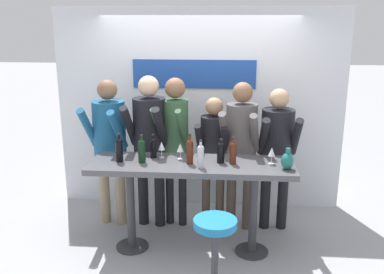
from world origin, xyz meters
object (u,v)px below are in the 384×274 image
wine_bottle_0 (119,149)px  wine_glass_1 (180,148)px  person_right (277,145)px  wine_bottle_6 (201,155)px  wine_bottle_2 (190,150)px  wine_bottle_1 (233,152)px  wine_bottle_3 (221,151)px  wine_bottle_4 (142,150)px  tasting_table (191,177)px  person_center_left (175,134)px  wine_glass_2 (162,146)px  decorative_vase (287,161)px  person_far_left (109,137)px  bar_stool (215,246)px  person_center (214,147)px  person_center_right (241,140)px  wine_glass_0 (272,152)px  wine_bottle_5 (153,147)px  person_left (150,135)px

wine_bottle_0 → wine_glass_1: (0.62, 0.12, -0.02)m
person_right → wine_bottle_6: (-0.84, -0.74, 0.09)m
wine_bottle_2 → wine_bottle_1: bearing=3.5°
wine_bottle_3 → wine_glass_1: size_ratio=1.45×
wine_bottle_4 → tasting_table: bearing=3.6°
person_center_left → wine_bottle_0: 0.81m
wine_bottle_4 → wine_glass_2: bearing=44.7°
wine_bottle_3 → decorative_vase: 0.68m
tasting_table → wine_bottle_1: bearing=-0.7°
wine_bottle_0 → wine_bottle_1: size_ratio=1.07×
person_far_left → decorative_vase: size_ratio=8.12×
bar_stool → wine_glass_2: wine_glass_2 is taller
person_center_left → wine_bottle_1: size_ratio=6.35×
wine_bottle_0 → wine_bottle_4: (0.24, -0.01, -0.00)m
bar_stool → wine_bottle_1: (0.16, 0.80, 0.63)m
tasting_table → person_far_left: bearing=150.6°
person_center → person_center_right: bearing=-6.9°
wine_bottle_2 → wine_bottle_4: wine_bottle_2 is taller
person_right → person_far_left: bearing=178.1°
wine_bottle_1 → wine_bottle_4: size_ratio=0.96×
wine_bottle_2 → wine_glass_0: wine_bottle_2 is taller
person_right → wine_bottle_1: 0.79m
wine_bottle_1 → wine_glass_0: 0.40m
person_center → wine_bottle_5: size_ratio=6.10×
wine_bottle_1 → person_left: bearing=149.4°
wine_bottle_0 → wine_bottle_3: 1.06m
person_left → person_center_right: (1.07, 0.00, -0.03)m
wine_bottle_5 → wine_bottle_6: wine_bottle_6 is taller
wine_bottle_3 → wine_bottle_4: (-0.82, -0.06, 0.02)m
person_center_left → wine_bottle_3: 0.79m
person_center_right → wine_bottle_2: size_ratio=5.61×
wine_bottle_5 → decorative_vase: size_ratio=1.18×
person_center_left → wine_glass_1: person_center_left is taller
bar_stool → person_center_right: person_center_right is taller
wine_bottle_3 → wine_glass_2: wine_bottle_3 is taller
tasting_table → person_left: bearing=133.4°
person_center_right → wine_bottle_2: 0.81m
person_center → wine_bottle_2: person_center is taller
wine_bottle_1 → wine_glass_2: bearing=168.8°
person_center_left → wine_glass_0: bearing=-16.7°
tasting_table → person_center: person_center is taller
tasting_table → bar_stool: 0.92m
wine_glass_0 → decorative_vase: (0.14, -0.15, -0.04)m
wine_bottle_5 → wine_glass_1: size_ratio=1.47×
person_center_right → wine_bottle_1: bearing=-89.6°
person_center → wine_bottle_5: person_center is taller
person_center_right → person_right: size_ratio=1.04×
wine_bottle_5 → wine_bottle_0: bearing=-154.0°
wine_bottle_2 → wine_glass_1: (-0.11, 0.13, -0.02)m
wine_bottle_4 → wine_glass_2: size_ratio=1.68×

